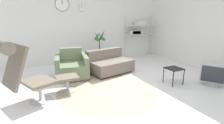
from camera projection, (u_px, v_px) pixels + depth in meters
ground_plane at (113, 88)px, 4.11m from camera, size 12.00×12.00×0.00m
wall_back at (79, 23)px, 6.24m from camera, size 12.00×0.09×2.80m
wall_right at (214, 25)px, 5.10m from camera, size 0.06×12.00×2.80m
round_rug at (108, 91)px, 3.97m from camera, size 2.24×2.24×0.01m
lounge_chair at (20, 67)px, 3.09m from camera, size 1.05×0.89×1.27m
ottoman at (67, 80)px, 3.90m from camera, size 0.48×0.41×0.35m
armchair_red at (72, 67)px, 4.82m from camera, size 0.99×1.01×0.77m
couch_low at (110, 64)px, 5.25m from camera, size 1.38×1.06×0.67m
side_table at (174, 70)px, 4.31m from camera, size 0.38×0.38×0.41m
crt_television at (213, 73)px, 4.29m from camera, size 0.71×0.72×0.55m
potted_plant at (100, 51)px, 6.15m from camera, size 0.39×0.40×1.21m
shelf_unit at (138, 30)px, 7.04m from camera, size 1.28×0.28×1.68m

